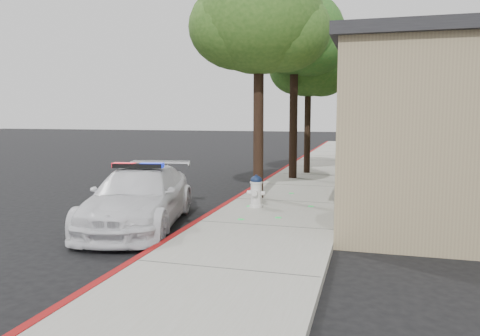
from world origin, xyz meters
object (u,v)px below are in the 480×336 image
object	(u,v)px
clapboard_building	(451,126)
street_tree_far	(309,68)
street_tree_mid	(295,37)
fire_hydrant	(256,191)
street_tree_near	(259,24)
police_car	(139,197)

from	to	relation	value
clapboard_building	street_tree_far	size ratio (longest dim) A/B	3.66
street_tree_mid	street_tree_far	world-z (taller)	street_tree_mid
fire_hydrant	street_tree_mid	distance (m)	7.70
street_tree_mid	street_tree_far	bearing A→B (deg)	79.54
street_tree_far	street_tree_mid	bearing A→B (deg)	-100.46
street_tree_mid	clapboard_building	bearing A→B (deg)	11.23
fire_hydrant	street_tree_near	distance (m)	4.72
police_car	street_tree_far	distance (m)	10.85
clapboard_building	police_car	xyz separation A→B (m)	(-7.96, -9.29, -1.44)
clapboard_building	street_tree_far	distance (m)	5.89
clapboard_building	fire_hydrant	size ratio (longest dim) A/B	24.50
clapboard_building	street_tree_mid	size ratio (longest dim) A/B	2.98
street_tree_mid	street_tree_far	size ratio (longest dim) A/B	1.23
fire_hydrant	street_tree_far	distance (m)	8.58
clapboard_building	street_tree_mid	world-z (taller)	street_tree_mid
police_car	street_tree_far	xyz separation A→B (m)	(2.57, 9.84, 3.76)
fire_hydrant	street_tree_far	world-z (taller)	street_tree_far
fire_hydrant	street_tree_near	size ratio (longest dim) A/B	0.13
fire_hydrant	street_tree_near	world-z (taller)	street_tree_near
clapboard_building	street_tree_near	xyz separation A→B (m)	(-5.98, -5.75, 2.97)
clapboard_building	fire_hydrant	xyz separation A→B (m)	(-5.72, -7.09, -1.55)
police_car	clapboard_building	bearing A→B (deg)	37.31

